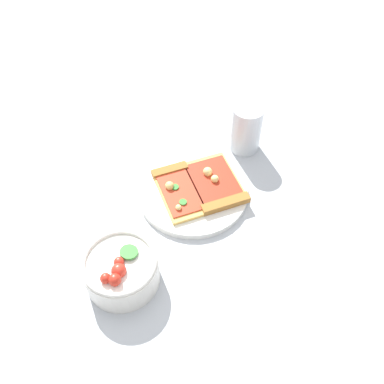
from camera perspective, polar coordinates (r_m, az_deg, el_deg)
The scene contains 6 objects.
ground_plane at distance 0.89m, azimuth -0.04°, elevation -1.34°, with size 2.40×2.40×0.00m, color #B2B7BC.
plate at distance 0.89m, azimuth 0.30°, elevation 0.07°, with size 0.23×0.23×0.01m, color white.
pizza_slice_near at distance 0.89m, azimuth 3.15°, elevation 0.96°, with size 0.17×0.15×0.03m.
pizza_slice_far at distance 0.88m, azimuth -1.95°, elevation 0.45°, with size 0.16×0.13×0.02m.
salad_bowl at distance 0.77m, azimuth -9.46°, elevation -10.27°, with size 0.13×0.13×0.08m.
soda_glass at distance 0.96m, azimuth 7.21°, elevation 8.23°, with size 0.07×0.07×0.11m.
Camera 1 is at (-0.54, -0.05, 0.70)m, focal length 39.86 mm.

